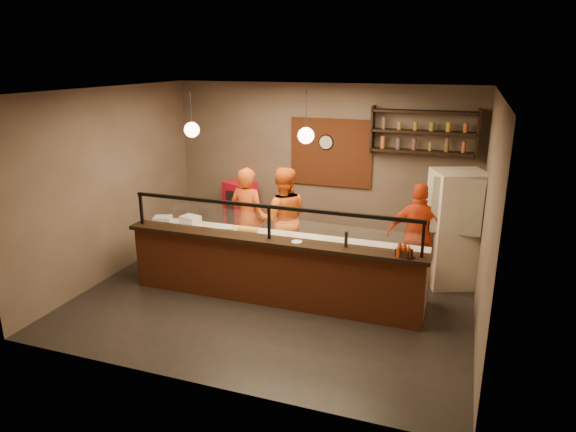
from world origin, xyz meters
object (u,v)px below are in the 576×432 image
at_px(pizza_dough, 308,239).
at_px(condiment_caddy, 404,253).
at_px(cook_left, 248,218).
at_px(pepper_mill, 346,239).
at_px(red_cooler, 241,212).
at_px(fridge, 455,229).
at_px(cook_right, 419,236).
at_px(cook_mid, 283,219).
at_px(wall_clock, 326,142).

bearing_deg(pizza_dough, condiment_caddy, -23.00).
bearing_deg(cook_left, pepper_mill, 157.26).
distance_m(cook_left, pepper_mill, 2.39).
xyz_separation_m(red_cooler, pepper_mill, (2.75, -2.40, 0.54)).
bearing_deg(pizza_dough, fridge, 26.92).
bearing_deg(condiment_caddy, cook_left, 155.77).
distance_m(cook_right, red_cooler, 3.80).
distance_m(fridge, red_cooler, 4.27).
bearing_deg(cook_mid, pepper_mill, 116.08).
distance_m(wall_clock, cook_left, 2.17).
xyz_separation_m(fridge, pepper_mill, (-1.44, -1.67, 0.21)).
bearing_deg(cook_left, pizza_dough, 161.81).
bearing_deg(wall_clock, fridge, -22.60).
height_order(cook_right, pizza_dough, cook_right).
bearing_deg(pepper_mill, condiment_caddy, -6.96).
bearing_deg(pizza_dough, cook_right, 26.22).
height_order(fridge, pizza_dough, fridge).
distance_m(fridge, condiment_caddy, 1.88).
relative_size(wall_clock, red_cooler, 0.24).
relative_size(cook_right, pepper_mill, 7.65).
bearing_deg(cook_mid, red_cooler, -60.53).
distance_m(condiment_caddy, pepper_mill, 0.84).
bearing_deg(pizza_dough, wall_clock, 98.35).
relative_size(cook_left, pizza_dough, 3.93).
bearing_deg(wall_clock, condiment_caddy, -56.20).
bearing_deg(pizza_dough, cook_left, 154.34).
relative_size(cook_left, cook_mid, 0.99).
height_order(cook_right, fridge, fridge).
bearing_deg(wall_clock, red_cooler, -169.64).
relative_size(cook_right, pizza_dough, 3.75).
distance_m(wall_clock, fridge, 2.94).
xyz_separation_m(cook_right, pepper_mill, (-0.89, -1.37, 0.30)).
bearing_deg(pepper_mill, red_cooler, 138.85).
bearing_deg(cook_right, condiment_caddy, 86.03).
height_order(wall_clock, cook_left, wall_clock).
height_order(cook_mid, cook_right, cook_mid).
height_order(cook_right, pepper_mill, cook_right).
relative_size(cook_mid, condiment_caddy, 9.70).
distance_m(cook_mid, cook_right, 2.34).
bearing_deg(red_cooler, wall_clock, 33.72).
xyz_separation_m(cook_left, cook_right, (2.95, 0.17, -0.04)).
bearing_deg(wall_clock, pepper_mill, -68.74).
bearing_deg(red_cooler, pizza_dough, -19.08).
xyz_separation_m(cook_right, fridge, (0.55, 0.30, 0.09)).
relative_size(condiment_caddy, pepper_mill, 0.84).
bearing_deg(condiment_caddy, pizza_dough, 157.00).
xyz_separation_m(cook_left, fridge, (3.50, 0.48, 0.04)).
height_order(wall_clock, fridge, wall_clock).
bearing_deg(red_cooler, fridge, 13.49).
relative_size(red_cooler, pepper_mill, 5.50).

